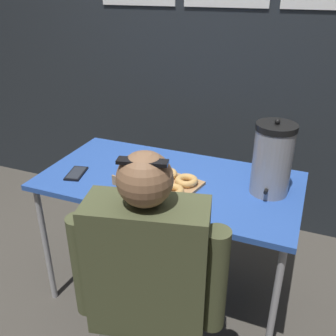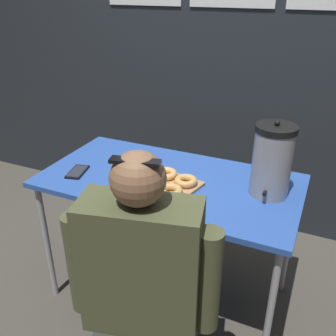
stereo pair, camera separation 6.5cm
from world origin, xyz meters
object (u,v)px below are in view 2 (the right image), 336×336
(donut_box, at_px, (158,180))
(cell_phone, at_px, (77,172))
(coffee_urn, at_px, (272,161))
(person_seated, at_px, (143,297))

(donut_box, relative_size, cell_phone, 2.58)
(coffee_urn, distance_m, cell_phone, 1.00)
(donut_box, distance_m, coffee_urn, 0.56)
(person_seated, bearing_deg, cell_phone, -48.94)
(coffee_urn, relative_size, person_seated, 0.31)
(coffee_urn, height_order, person_seated, person_seated)
(donut_box, xyz_separation_m, cell_phone, (-0.45, -0.06, -0.02))
(coffee_urn, relative_size, cell_phone, 2.20)
(donut_box, distance_m, person_seated, 0.59)
(person_seated, bearing_deg, donut_box, -84.08)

